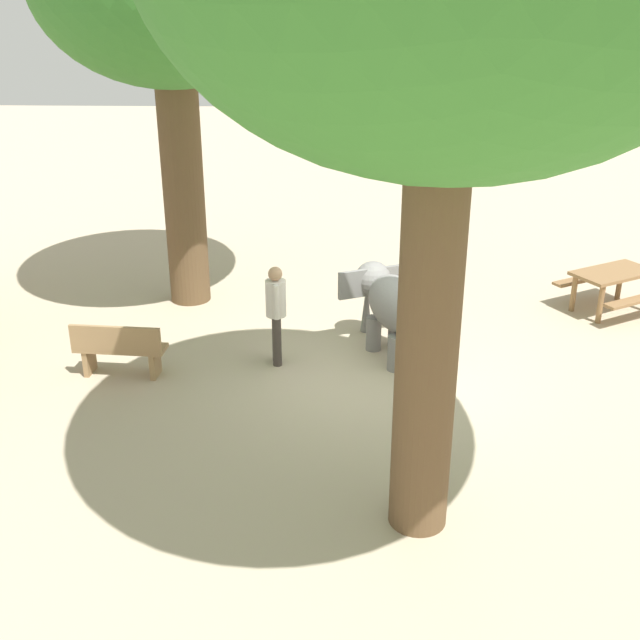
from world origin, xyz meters
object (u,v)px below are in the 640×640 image
elephant (391,303)px  picnic_table_near (612,281)px  person_handler (276,308)px  feed_bucket (403,316)px  wooden_bench (119,348)px

elephant → picnic_table_near: size_ratio=0.95×
person_handler → feed_bucket: bearing=29.8°
elephant → picnic_table_near: bearing=-88.7°
elephant → picnic_table_near: (1.94, -4.16, -0.29)m
wooden_bench → feed_bucket: size_ratio=3.96×
feed_bucket → picnic_table_near: bearing=-78.9°
elephant → person_handler: (-0.45, 1.81, 0.07)m
person_handler → picnic_table_near: size_ratio=0.79×
person_handler → wooden_bench: bearing=-174.8°
elephant → person_handler: 1.87m
elephant → feed_bucket: bearing=-37.5°
person_handler → picnic_table_near: person_handler is taller
person_handler → wooden_bench: size_ratio=1.14×
elephant → feed_bucket: size_ratio=5.41×
picnic_table_near → feed_bucket: (-0.76, 3.86, -0.43)m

